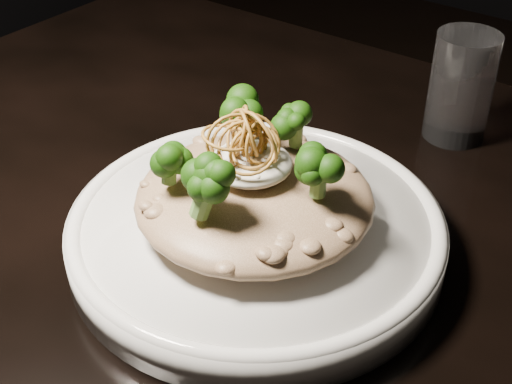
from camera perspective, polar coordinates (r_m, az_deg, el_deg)
table at (r=0.61m, az=2.76°, el=-11.79°), size 1.10×0.80×0.75m
plate at (r=0.56m, az=0.00°, el=-3.31°), size 0.29×0.29×0.03m
risotto at (r=0.54m, az=-0.12°, el=-0.48°), size 0.18×0.18×0.04m
broccoli at (r=0.52m, az=-0.65°, el=3.53°), size 0.13×0.13×0.05m
cheese at (r=0.53m, az=-0.45°, el=2.30°), size 0.06×0.06×0.02m
shallots at (r=0.51m, az=-0.48°, el=4.89°), size 0.06×0.06×0.04m
drinking_glass at (r=0.72m, az=16.08°, el=8.08°), size 0.08×0.08×0.11m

